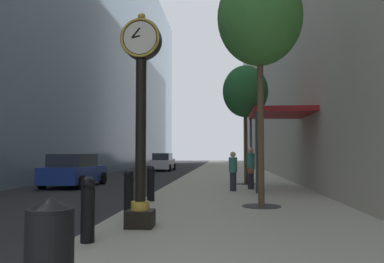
{
  "coord_description": "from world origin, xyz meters",
  "views": [
    {
      "loc": [
        2.71,
        -2.71,
        1.67
      ],
      "look_at": [
        0.94,
        18.7,
        2.84
      ],
      "focal_mm": 36.65,
      "sensor_mm": 36.0,
      "label": 1
    }
  ],
  "objects_px": {
    "car_white_near": "(163,162)",
    "street_tree_mid_near": "(245,92)",
    "bollard_nearest": "(88,208)",
    "trash_bin": "(50,244)",
    "bollard_second": "(129,191)",
    "pedestrian_walking": "(251,167)",
    "street_tree_near": "(260,18)",
    "car_grey_far": "(164,161)",
    "street_clock": "(141,108)",
    "car_blue_mid": "(74,171)",
    "pedestrian_by_clock": "(233,170)",
    "bollard_third": "(151,182)"
  },
  "relations": [
    {
      "from": "street_tree_near",
      "to": "bollard_third",
      "type": "bearing_deg",
      "value": 163.83
    },
    {
      "from": "pedestrian_walking",
      "to": "car_grey_far",
      "type": "bearing_deg",
      "value": 106.88
    },
    {
      "from": "street_tree_mid_near",
      "to": "car_grey_far",
      "type": "relative_size",
      "value": 1.35
    },
    {
      "from": "bollard_second",
      "to": "bollard_third",
      "type": "bearing_deg",
      "value": 90.0
    },
    {
      "from": "street_tree_near",
      "to": "car_blue_mid",
      "type": "relative_size",
      "value": 1.57
    },
    {
      "from": "car_grey_far",
      "to": "bollard_nearest",
      "type": "bearing_deg",
      "value": -83.22
    },
    {
      "from": "bollard_second",
      "to": "car_white_near",
      "type": "bearing_deg",
      "value": 97.22
    },
    {
      "from": "bollard_third",
      "to": "street_tree_mid_near",
      "type": "relative_size",
      "value": 0.19
    },
    {
      "from": "bollard_third",
      "to": "car_blue_mid",
      "type": "bearing_deg",
      "value": 127.79
    },
    {
      "from": "bollard_nearest",
      "to": "street_clock",
      "type": "bearing_deg",
      "value": 67.03
    },
    {
      "from": "street_tree_near",
      "to": "street_tree_mid_near",
      "type": "distance_m",
      "value": 8.08
    },
    {
      "from": "pedestrian_walking",
      "to": "car_blue_mid",
      "type": "distance_m",
      "value": 8.78
    },
    {
      "from": "trash_bin",
      "to": "car_white_near",
      "type": "relative_size",
      "value": 0.24
    },
    {
      "from": "street_tree_near",
      "to": "car_grey_far",
      "type": "relative_size",
      "value": 1.59
    },
    {
      "from": "bollard_second",
      "to": "car_blue_mid",
      "type": "height_order",
      "value": "car_blue_mid"
    },
    {
      "from": "street_tree_mid_near",
      "to": "pedestrian_by_clock",
      "type": "relative_size",
      "value": 3.72
    },
    {
      "from": "bollard_nearest",
      "to": "street_tree_mid_near",
      "type": "height_order",
      "value": "street_tree_mid_near"
    },
    {
      "from": "street_tree_near",
      "to": "pedestrian_walking",
      "type": "xyz_separation_m",
      "value": [
        0.06,
        5.38,
        -4.52
      ]
    },
    {
      "from": "pedestrian_by_clock",
      "to": "bollard_nearest",
      "type": "bearing_deg",
      "value": -106.07
    },
    {
      "from": "car_grey_far",
      "to": "pedestrian_by_clock",
      "type": "bearing_deg",
      "value": -75.21
    },
    {
      "from": "bollard_nearest",
      "to": "pedestrian_walking",
      "type": "distance_m",
      "value": 10.72
    },
    {
      "from": "bollard_nearest",
      "to": "street_tree_mid_near",
      "type": "distance_m",
      "value": 13.81
    },
    {
      "from": "street_tree_mid_near",
      "to": "pedestrian_walking",
      "type": "xyz_separation_m",
      "value": [
        0.06,
        -2.65,
        -3.6
      ]
    },
    {
      "from": "street_clock",
      "to": "bollard_third",
      "type": "distance_m",
      "value": 4.75
    },
    {
      "from": "car_white_near",
      "to": "street_tree_mid_near",
      "type": "bearing_deg",
      "value": -67.99
    },
    {
      "from": "street_tree_near",
      "to": "car_grey_far",
      "type": "height_order",
      "value": "street_tree_near"
    },
    {
      "from": "street_tree_mid_near",
      "to": "car_white_near",
      "type": "xyz_separation_m",
      "value": [
        -6.74,
        16.68,
        -3.88
      ]
    },
    {
      "from": "bollard_third",
      "to": "car_blue_mid",
      "type": "distance_m",
      "value": 8.28
    },
    {
      "from": "bollard_nearest",
      "to": "bollard_third",
      "type": "distance_m",
      "value": 5.74
    },
    {
      "from": "street_clock",
      "to": "trash_bin",
      "type": "distance_m",
      "value": 4.28
    },
    {
      "from": "pedestrian_by_clock",
      "to": "car_white_near",
      "type": "relative_size",
      "value": 0.36
    },
    {
      "from": "bollard_third",
      "to": "car_white_near",
      "type": "height_order",
      "value": "car_white_near"
    },
    {
      "from": "bollard_nearest",
      "to": "trash_bin",
      "type": "height_order",
      "value": "bollard_nearest"
    },
    {
      "from": "bollard_second",
      "to": "trash_bin",
      "type": "xyz_separation_m",
      "value": [
        0.43,
        -5.28,
        -0.05
      ]
    },
    {
      "from": "pedestrian_by_clock",
      "to": "car_grey_far",
      "type": "bearing_deg",
      "value": 104.79
    },
    {
      "from": "street_clock",
      "to": "car_blue_mid",
      "type": "bearing_deg",
      "value": 117.56
    },
    {
      "from": "pedestrian_by_clock",
      "to": "street_tree_mid_near",
      "type": "bearing_deg",
      "value": 78.7
    },
    {
      "from": "bollard_third",
      "to": "car_white_near",
      "type": "bearing_deg",
      "value": 98.08
    },
    {
      "from": "street_tree_mid_near",
      "to": "car_blue_mid",
      "type": "xyz_separation_m",
      "value": [
        -8.45,
        -0.51,
        -3.89
      ]
    },
    {
      "from": "trash_bin",
      "to": "bollard_second",
      "type": "bearing_deg",
      "value": 94.67
    },
    {
      "from": "bollard_second",
      "to": "pedestrian_walking",
      "type": "relative_size",
      "value": 0.64
    },
    {
      "from": "street_tree_mid_near",
      "to": "car_white_near",
      "type": "relative_size",
      "value": 1.33
    },
    {
      "from": "street_clock",
      "to": "car_white_near",
      "type": "relative_size",
      "value": 1.01
    },
    {
      "from": "bollard_second",
      "to": "pedestrian_walking",
      "type": "distance_m",
      "value": 8.05
    },
    {
      "from": "street_clock",
      "to": "pedestrian_by_clock",
      "type": "relative_size",
      "value": 2.85
    },
    {
      "from": "street_tree_near",
      "to": "street_tree_mid_near",
      "type": "bearing_deg",
      "value": 90.0
    },
    {
      "from": "street_tree_mid_near",
      "to": "pedestrian_by_clock",
      "type": "xyz_separation_m",
      "value": [
        -0.7,
        -3.51,
        -3.71
      ]
    },
    {
      "from": "pedestrian_by_clock",
      "to": "street_clock",
      "type": "bearing_deg",
      "value": -104.76
    },
    {
      "from": "bollard_third",
      "to": "car_white_near",
      "type": "relative_size",
      "value": 0.25
    },
    {
      "from": "street_tree_near",
      "to": "pedestrian_walking",
      "type": "height_order",
      "value": "street_tree_near"
    }
  ]
}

